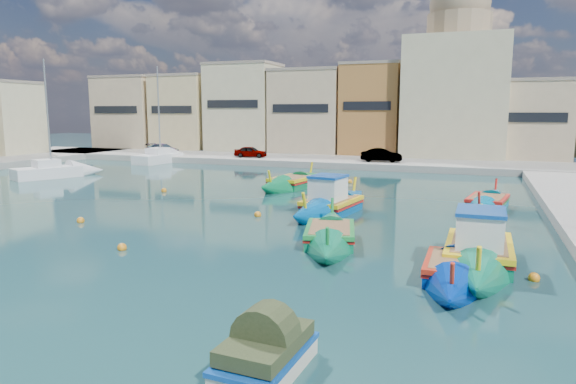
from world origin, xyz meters
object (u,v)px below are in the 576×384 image
at_px(luzzu_cyan_mid, 487,204).
at_px(yacht_north, 169,158).
at_px(tender_near, 266,355).
at_px(luzzu_blue_south, 330,237).
at_px(luzzu_turquoise_cabin, 479,253).
at_px(luzzu_green, 292,184).
at_px(church_block, 456,80).
at_px(yacht_midnorth, 66,172).
at_px(luzzu_blue_cabin, 331,206).
at_px(luzzu_cyan_south, 455,271).

xyz_separation_m(luzzu_cyan_mid, yacht_north, (-31.07, 16.15, 0.17)).
bearing_deg(yacht_north, tender_near, -54.25).
xyz_separation_m(luzzu_cyan_mid, luzzu_blue_south, (-6.09, -10.24, 0.00)).
relative_size(luzzu_turquoise_cabin, tender_near, 3.71).
distance_m(luzzu_turquoise_cabin, yacht_north, 41.08).
xyz_separation_m(luzzu_cyan_mid, luzzu_green, (-12.65, 3.34, 0.04)).
height_order(church_block, tender_near, church_block).
xyz_separation_m(luzzu_green, yacht_midnorth, (-19.32, -0.59, 0.11)).
height_order(luzzu_turquoise_cabin, tender_near, luzzu_turquoise_cabin).
relative_size(luzzu_green, yacht_north, 0.82).
xyz_separation_m(luzzu_blue_cabin, yacht_north, (-23.38, 20.43, 0.03)).
height_order(tender_near, yacht_north, yacht_north).
xyz_separation_m(luzzu_cyan_south, tender_near, (-3.35, -7.58, 0.15)).
relative_size(luzzu_blue_cabin, luzzu_cyan_south, 1.27).
bearing_deg(church_block, yacht_midnorth, -139.65).
bearing_deg(tender_near, luzzu_green, 108.72).
height_order(luzzu_blue_cabin, luzzu_cyan_mid, luzzu_blue_cabin).
bearing_deg(luzzu_blue_south, tender_near, -81.28).
height_order(luzzu_cyan_south, yacht_north, yacht_north).
height_order(luzzu_blue_cabin, luzzu_blue_south, luzzu_blue_cabin).
bearing_deg(luzzu_blue_cabin, luzzu_green, 123.06).
height_order(luzzu_blue_cabin, luzzu_green, luzzu_blue_cabin).
relative_size(luzzu_green, tender_near, 3.27).
distance_m(luzzu_turquoise_cabin, tender_near, 10.40).
height_order(church_block, luzzu_blue_south, church_block).
bearing_deg(luzzu_green, church_block, 68.36).
bearing_deg(luzzu_green, yacht_midnorth, -178.24).
xyz_separation_m(luzzu_blue_cabin, luzzu_cyan_south, (6.57, -8.93, -0.14)).
height_order(luzzu_cyan_mid, luzzu_green, luzzu_green).
height_order(luzzu_turquoise_cabin, luzzu_cyan_mid, luzzu_turquoise_cabin).
height_order(luzzu_green, tender_near, luzzu_green).
distance_m(luzzu_blue_cabin, yacht_north, 31.05).
relative_size(luzzu_cyan_south, yacht_midnorth, 0.71).
distance_m(luzzu_green, yacht_midnorth, 19.32).
relative_size(luzzu_turquoise_cabin, luzzu_blue_south, 1.16).
bearing_deg(luzzu_blue_cabin, luzzu_cyan_south, -53.68).
xyz_separation_m(luzzu_blue_south, tender_near, (1.62, -10.55, 0.14)).
bearing_deg(yacht_midnorth, church_block, 40.35).
distance_m(luzzu_blue_cabin, luzzu_cyan_south, 11.09).
height_order(church_block, yacht_north, church_block).
height_order(luzzu_turquoise_cabin, yacht_north, yacht_north).
bearing_deg(tender_near, luzzu_cyan_mid, 77.86).
bearing_deg(luzzu_cyan_mid, luzzu_blue_south, -120.75).
bearing_deg(yacht_midnorth, luzzu_blue_south, -26.65).
bearing_deg(luzzu_blue_cabin, church_block, 81.85).
xyz_separation_m(church_block, tender_near, (-1.29, -47.99, -8.02)).
bearing_deg(yacht_midnorth, luzzu_blue_cabin, -16.13).
height_order(luzzu_cyan_mid, yacht_north, yacht_north).
relative_size(luzzu_turquoise_cabin, yacht_north, 0.93).
xyz_separation_m(church_block, luzzu_cyan_south, (2.06, -40.41, -8.17)).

